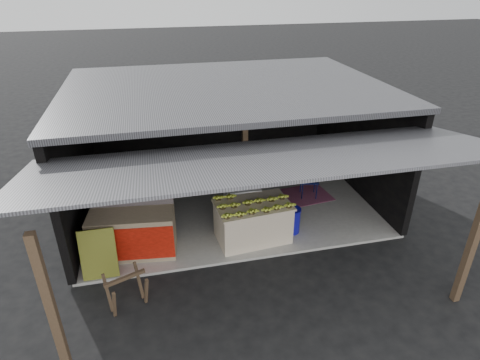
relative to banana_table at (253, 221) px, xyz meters
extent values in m
plane|color=black|center=(-0.18, -0.68, -0.50)|extent=(80.00, 80.00, 0.00)
cube|color=gray|center=(-0.18, 1.82, -0.47)|extent=(7.00, 5.00, 0.06)
cube|color=black|center=(-0.18, 4.32, 1.01)|extent=(7.00, 0.15, 2.90)
cube|color=black|center=(-3.68, 1.82, 1.01)|extent=(0.15, 5.00, 2.90)
cube|color=black|center=(3.32, 1.82, 1.01)|extent=(0.15, 5.00, 2.90)
cube|color=#232326|center=(-0.18, 1.82, 2.46)|extent=(7.20, 5.20, 0.12)
cube|color=#232326|center=(-0.18, -1.63, 2.23)|extent=(7.40, 2.47, 0.48)
cube|color=#4D3826|center=(0.12, 1.22, 0.99)|extent=(0.12, 0.12, 2.85)
cube|color=#4D3826|center=(-3.48, -2.58, 0.75)|extent=(0.12, 0.12, 2.50)
cube|color=#4D3826|center=(3.12, -2.58, 0.75)|extent=(0.12, 0.12, 2.50)
cube|color=silver|center=(0.00, 0.00, -0.02)|extent=(1.60, 1.04, 0.83)
cube|color=silver|center=(0.00, 0.00, 0.41)|extent=(1.66, 1.11, 0.04)
cube|color=white|center=(-0.05, 0.78, 0.01)|extent=(0.82, 0.57, 0.89)
cube|color=navy|center=(-0.05, 0.50, 0.05)|extent=(0.62, 0.05, 0.27)
cube|color=#B21414|center=(-0.05, 0.50, -0.26)|extent=(0.40, 0.03, 0.09)
cube|color=#998466|center=(-2.51, 0.07, 0.04)|extent=(1.77, 0.94, 0.95)
cube|color=red|center=(-2.51, -0.31, 0.04)|extent=(1.68, 0.22, 0.74)
cube|color=white|center=(-2.51, -0.32, 0.04)|extent=(0.57, 0.08, 0.19)
cube|color=#181F49|center=(-2.51, 0.39, 0.91)|extent=(1.69, 0.25, 0.79)
cube|color=black|center=(-3.15, -0.51, 0.06)|extent=(0.66, 0.28, 0.98)
cube|color=#4D3826|center=(-2.83, -1.70, -0.14)|extent=(0.14, 0.27, 0.69)
cube|color=#4D3826|center=(-2.31, -1.49, -0.14)|extent=(0.14, 0.27, 0.69)
cube|color=#4D3826|center=(-2.96, -1.38, -0.14)|extent=(0.14, 0.27, 0.69)
cube|color=#4D3826|center=(-2.43, -1.18, -0.14)|extent=(0.14, 0.27, 0.69)
cube|color=#4D3826|center=(-2.63, -1.44, 0.16)|extent=(0.69, 0.32, 0.06)
cylinder|color=#0F0D92|center=(0.92, 0.06, -0.16)|extent=(0.38, 0.38, 0.56)
cylinder|color=#0B103C|center=(1.67, 1.36, -0.20)|extent=(0.03, 0.03, 0.47)
cylinder|color=#0B103C|center=(2.03, 1.27, -0.20)|extent=(0.03, 0.03, 0.47)
cylinder|color=#0B103C|center=(1.76, 1.72, -0.20)|extent=(0.03, 0.03, 0.47)
cylinder|color=#0B103C|center=(2.12, 1.63, -0.20)|extent=(0.03, 0.03, 0.47)
cube|color=#0B103C|center=(1.90, 1.50, 0.03)|extent=(0.54, 0.54, 0.04)
cube|color=#0B103C|center=(1.95, 1.69, 0.27)|extent=(0.44, 0.15, 0.48)
cube|color=maroon|center=(1.71, 1.52, -0.43)|extent=(1.61, 1.18, 0.01)
cube|color=black|center=(-0.98, 4.22, 1.41)|extent=(0.32, 0.03, 0.42)
cube|color=#4C4C59|center=(-0.98, 4.20, 1.41)|extent=(0.26, 0.02, 0.34)
cube|color=black|center=(-0.38, 4.22, 1.43)|extent=(0.32, 0.03, 0.42)
cube|color=#4C4C59|center=(-0.38, 4.20, 1.43)|extent=(0.26, 0.02, 0.34)
cube|color=black|center=(0.32, 4.22, 1.45)|extent=(0.32, 0.03, 0.42)
cube|color=#4C4C59|center=(0.32, 4.20, 1.45)|extent=(0.26, 0.02, 0.34)
camera|label=1|loc=(-1.91, -7.01, 4.79)|focal=30.00mm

